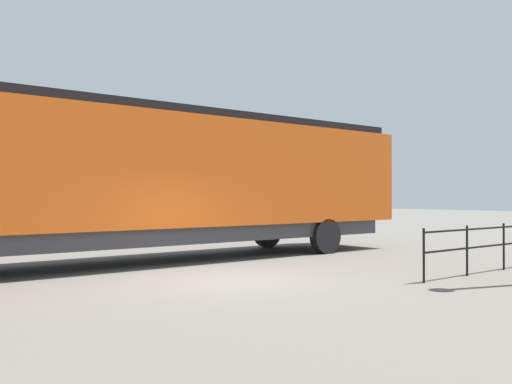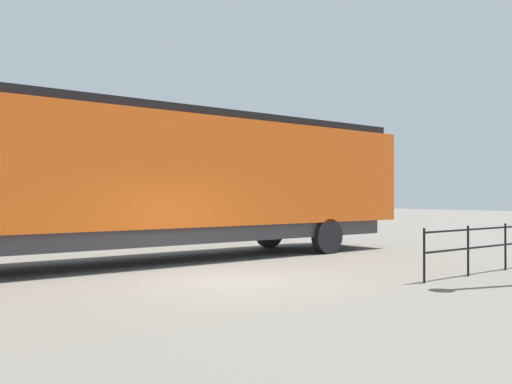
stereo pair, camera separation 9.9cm
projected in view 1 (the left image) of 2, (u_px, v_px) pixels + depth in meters
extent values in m
plane|color=#666059|center=(232.00, 280.00, 12.01)|extent=(120.00, 120.00, 0.00)
cube|color=#D15114|center=(144.00, 172.00, 15.23)|extent=(3.16, 17.50, 2.96)
cube|color=black|center=(335.00, 190.00, 19.97)|extent=(3.03, 2.35, 2.07)
cube|color=black|center=(144.00, 113.00, 15.24)|extent=(2.84, 16.80, 0.24)
cube|color=#38383D|center=(143.00, 234.00, 15.21)|extent=(2.84, 16.10, 0.45)
cylinder|color=black|center=(267.00, 232.00, 19.83)|extent=(0.30, 1.10, 1.10)
cylinder|color=black|center=(325.00, 236.00, 17.61)|extent=(0.30, 1.10, 1.10)
cylinder|color=black|center=(424.00, 256.00, 11.63)|extent=(0.05, 0.05, 1.14)
cylinder|color=black|center=(467.00, 251.00, 12.67)|extent=(0.05, 0.05, 1.14)
cylinder|color=black|center=(504.00, 247.00, 13.71)|extent=(0.05, 0.05, 1.14)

